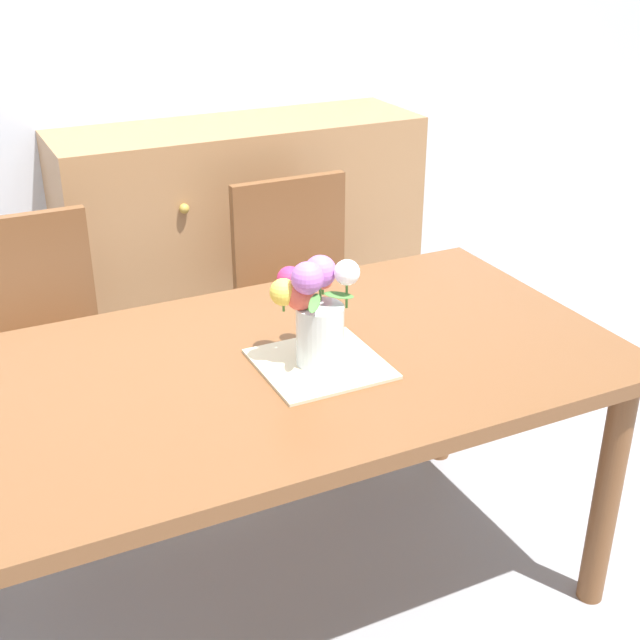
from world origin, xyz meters
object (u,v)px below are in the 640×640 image
at_px(chair_left, 37,343).
at_px(flower_vase, 314,306).
at_px(dining_table, 274,394).
at_px(dresser, 243,249).
at_px(chair_right, 303,292).

xyz_separation_m(chair_left, flower_vase, (0.54, -0.84, 0.37)).
bearing_deg(chair_left, dining_table, 119.37).
height_order(dining_table, dresser, dresser).
bearing_deg(dining_table, chair_right, 60.63).
height_order(chair_left, chair_right, same).
xyz_separation_m(dresser, flower_vase, (-0.34, -1.38, 0.38)).
xyz_separation_m(dining_table, flower_vase, (0.09, -0.05, 0.24)).
relative_size(chair_right, dresser, 0.64).
bearing_deg(dining_table, chair_left, 119.37).
distance_m(chair_left, flower_vase, 1.07).
height_order(dresser, flower_vase, flower_vase).
xyz_separation_m(chair_left, chair_right, (0.90, 0.00, 0.00)).
bearing_deg(chair_right, flower_vase, 66.92).
distance_m(dining_table, dresser, 1.41).
bearing_deg(dining_table, flower_vase, -26.68).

